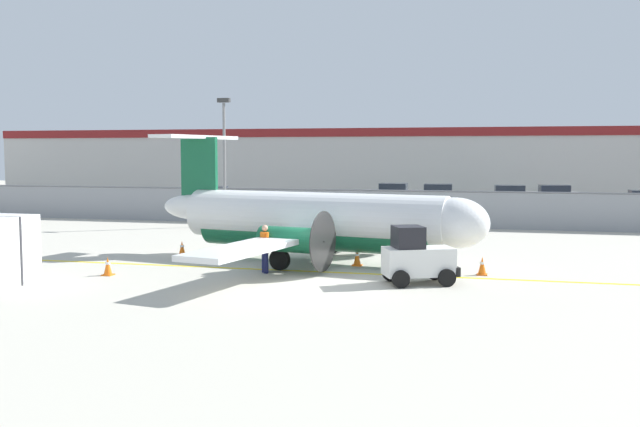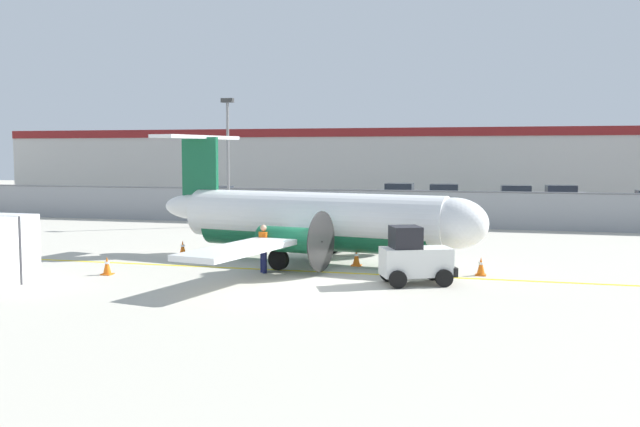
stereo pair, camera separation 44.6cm
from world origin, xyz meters
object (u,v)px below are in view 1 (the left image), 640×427
at_px(parked_car_3, 395,193).
at_px(parked_car_4, 439,194).
at_px(traffic_cone_near_left, 357,257).
at_px(parked_car_2, 296,203).
at_px(parked_car_6, 553,195).
at_px(commuter_airplane, 319,221).
at_px(parked_car_5, 511,196).
at_px(traffic_cone_near_right, 482,266).
at_px(apron_light_pole, 224,151).
at_px(traffic_cone_far_right, 108,266).
at_px(parked_car_1, 233,202).
at_px(traffic_cone_far_left, 182,249).
at_px(baggage_tug, 417,258).
at_px(parked_car_0, 213,197).
at_px(ground_crew_worker, 265,246).

xyz_separation_m(parked_car_3, parked_car_4, (3.66, -0.43, 0.00)).
xyz_separation_m(traffic_cone_near_left, parked_car_2, (-7.85, 19.39, 0.58)).
bearing_deg(traffic_cone_near_left, parked_car_6, 73.81).
bearing_deg(commuter_airplane, parked_car_5, 87.06).
height_order(traffic_cone_near_right, apron_light_pole, apron_light_pole).
height_order(traffic_cone_far_right, parked_car_1, parked_car_1).
distance_m(traffic_cone_far_left, traffic_cone_far_right, 4.81).
bearing_deg(parked_car_3, traffic_cone_near_right, -76.89).
distance_m(parked_car_1, parked_car_6, 24.97).
distance_m(parked_car_2, parked_car_6, 21.25).
relative_size(parked_car_4, parked_car_6, 0.98).
distance_m(traffic_cone_near_left, apron_light_pole, 16.23).
bearing_deg(traffic_cone_near_right, parked_car_6, 81.86).
height_order(parked_car_6, apron_light_pole, apron_light_pole).
relative_size(baggage_tug, traffic_cone_near_left, 4.02).
bearing_deg(parked_car_2, parked_car_6, -147.78).
bearing_deg(traffic_cone_far_left, parked_car_4, 75.49).
distance_m(parked_car_5, parked_car_6, 3.33).
distance_m(traffic_cone_near_right, traffic_cone_far_right, 12.91).
distance_m(traffic_cone_near_left, parked_car_0, 28.38).
height_order(traffic_cone_near_left, parked_car_4, parked_car_4).
xyz_separation_m(ground_crew_worker, traffic_cone_far_right, (-5.11, -1.77, -0.64)).
height_order(baggage_tug, traffic_cone_near_left, baggage_tug).
distance_m(baggage_tug, parked_car_2, 24.83).
bearing_deg(traffic_cone_far_left, traffic_cone_near_right, -7.72).
height_order(commuter_airplane, apron_light_pole, apron_light_pole).
height_order(traffic_cone_near_left, parked_car_1, parked_car_1).
xyz_separation_m(parked_car_3, parked_car_6, (12.32, -0.06, 0.00)).
xyz_separation_m(traffic_cone_far_right, parked_car_4, (8.56, 35.70, 0.58)).
relative_size(parked_car_5, parked_car_6, 0.99).
height_order(parked_car_5, apron_light_pole, apron_light_pole).
bearing_deg(parked_car_6, parked_car_2, 30.36).
bearing_deg(parked_car_2, parked_car_3, -114.89).
height_order(traffic_cone_near_right, parked_car_5, parked_car_5).
bearing_deg(parked_car_2, traffic_cone_far_left, 87.32).
relative_size(baggage_tug, parked_car_0, 0.59).
height_order(parked_car_3, parked_car_6, same).
distance_m(parked_car_4, parked_car_5, 5.57).
xyz_separation_m(baggage_tug, traffic_cone_near_left, (-2.56, 3.16, -0.54)).
xyz_separation_m(ground_crew_worker, parked_car_3, (-0.20, 34.36, -0.06)).
distance_m(ground_crew_worker, parked_car_2, 22.28).
distance_m(commuter_airplane, apron_light_pole, 14.68).
bearing_deg(commuter_airplane, apron_light_pole, 137.13).
xyz_separation_m(ground_crew_worker, parked_car_0, (-12.72, 26.05, -0.06)).
relative_size(parked_car_0, apron_light_pole, 0.60).
bearing_deg(traffic_cone_far_left, parked_car_6, 61.96).
relative_size(traffic_cone_far_right, parked_car_4, 0.15).
bearing_deg(parked_car_5, baggage_tug, -99.96).
bearing_deg(traffic_cone_near_left, parked_car_3, 95.42).
distance_m(parked_car_2, apron_light_pole, 8.31).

